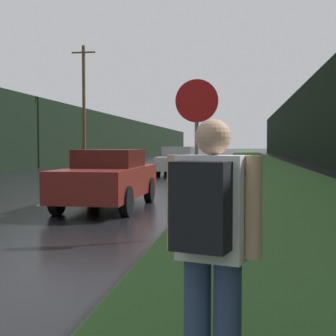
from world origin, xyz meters
The scene contains 12 objects.
grass_verge centered at (6.99, 40.00, 0.01)m, with size 6.00×240.00×0.02m, color #2D5123.
lane_stripe_c centered at (0.00, 13.91, 0.00)m, with size 0.12×3.00×0.01m, color silver.
lane_stripe_d centered at (0.00, 20.91, 0.00)m, with size 0.12×3.00×0.01m, color silver.
lane_stripe_e centered at (0.00, 27.91, 0.00)m, with size 0.12×3.00×0.01m, color silver.
treeline_far_side centered at (-9.99, 50.00, 2.58)m, with size 2.00×140.00×5.17m, color black.
treeline_near_side centered at (12.99, 50.00, 4.09)m, with size 2.00×140.00×8.18m, color black.
utility_pole_far centered at (-6.08, 33.98, 4.64)m, with size 1.80×0.24×9.02m.
stop_sign centered at (4.64, 8.68, 1.75)m, with size 0.75×0.07×2.77m.
hitchhiker_with_backpack centered at (5.22, 3.39, 1.02)m, with size 0.60×0.50×1.78m.
car_passing_near centered at (2.00, 12.31, 0.78)m, with size 1.86×4.48×1.52m.
car_passing_far centered at (2.00, 26.13, 0.80)m, with size 1.94×4.50×1.59m.
car_oncoming centered at (-2.00, 55.18, 0.71)m, with size 2.03×4.35×1.35m.
Camera 1 is at (5.39, 0.53, 1.61)m, focal length 50.00 mm.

